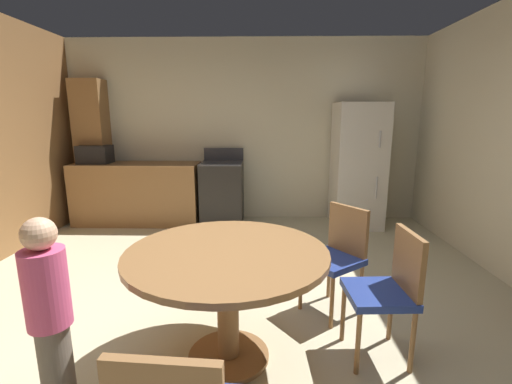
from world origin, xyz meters
TOP-DOWN VIEW (x-y plane):
  - ground_plane at (0.00, 0.00)m, footprint 14.00×14.00m
  - wall_back at (0.00, 3.18)m, footprint 5.58×0.12m
  - kitchen_counter at (-1.58, 2.78)m, footprint 1.82×0.60m
  - pantry_column at (-2.27, 2.96)m, footprint 0.44×0.36m
  - oven_range at (-0.32, 2.78)m, footprint 0.60×0.60m
  - refrigerator at (1.64, 2.73)m, footprint 0.68×0.68m
  - microwave at (-2.18, 2.78)m, footprint 0.44×0.32m
  - dining_table at (0.06, -0.25)m, footprint 1.28×1.28m
  - chair_northeast at (0.89, 0.38)m, footprint 0.56×0.56m
  - chair_east at (1.10, -0.20)m, footprint 0.42×0.42m
  - person_child at (-0.83, -0.67)m, footprint 0.29×0.29m

SIDE VIEW (x-z plane):
  - ground_plane at x=0.00m, z-range 0.00..0.00m
  - kitchen_counter at x=-1.58m, z-range 0.00..0.90m
  - oven_range at x=-0.32m, z-range -0.08..1.02m
  - chair_northeast at x=0.89m, z-range 0.07..0.94m
  - chair_east at x=1.10m, z-range 0.07..0.94m
  - person_child at x=-0.83m, z-range 0.03..1.12m
  - dining_table at x=0.06m, z-range 0.23..0.99m
  - refrigerator at x=1.64m, z-range 0.00..1.76m
  - microwave at x=-2.18m, z-range 0.90..1.16m
  - pantry_column at x=-2.27m, z-range 0.00..2.10m
  - wall_back at x=0.00m, z-range 0.00..2.70m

